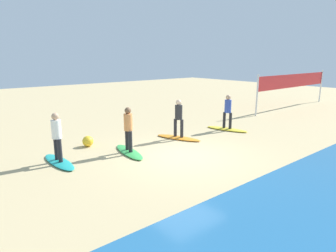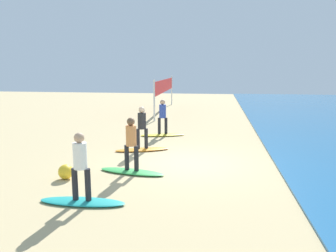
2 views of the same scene
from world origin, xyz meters
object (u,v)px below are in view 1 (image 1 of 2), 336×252
Objects in this scene: surfer_yellow at (228,109)px; surfer_green at (128,126)px; surfboard_yellow at (227,129)px; surfer_orange at (179,116)px; surfer_teal at (57,133)px; surfboard_green at (129,152)px; beach_ball at (88,141)px; surfboard_teal at (59,162)px; volleyball_net at (294,82)px; surfboard_orange at (178,138)px.

surfer_green is at bearing -0.33° from surfer_yellow.
surfboard_yellow is at bearing 0.00° from surfer_yellow.
surfer_orange is 1.00× the size of surfer_teal.
surfer_yellow is 0.78× the size of surfboard_green.
surfer_orange is 3.78× the size of beach_ball.
surfer_orange is 0.78× the size of surfboard_green.
surfboard_yellow is 0.99m from surfer_yellow.
surfboard_green is 1.00× the size of surfboard_teal.
surfer_orange is at bearing 176.77° from surfer_teal.
volleyball_net is at bearing -171.57° from surfer_yellow.
surfer_green reaches higher than beach_ball.
surfer_teal reaches higher than beach_ball.
surfer_yellow is 5.73m from surfboard_green.
surfer_yellow is at bearing 164.42° from beach_ball.
surfer_yellow is 8.14m from surfboard_teal.
surfer_teal is at bearing -3.23° from surfer_orange.
surfboard_orange is 1.28× the size of surfer_orange.
surfer_teal is at bearing -4.41° from surfer_yellow.
surfer_yellow is at bearing 99.70° from surfboard_green.
surfboard_orange is at bearing 85.63° from surfboard_teal.
surfboard_teal is at bearing 2.29° from volleyball_net.
surfer_orange is (2.90, -0.33, 0.00)m from surfer_yellow.
volleyball_net is at bearing 82.97° from surfboard_yellow.
surfer_green is 0.78× the size of surfboard_teal.
surfer_yellow reaches higher than surfboard_green.
beach_ball is at bearing 125.13° from surfboard_teal.
surfboard_yellow and surfboard_teal have the same top height.
surfboard_green is at bearing 6.20° from surfer_orange.
surfer_orange reaches higher than surfboard_green.
surfer_yellow and surfer_green have the same top height.
surfboard_yellow is 4.84× the size of beach_ball.
surfboard_green is 1.28× the size of surfer_green.
surfer_green is 1.00× the size of surfer_teal.
surfer_orange is 2.93m from surfboard_green.
surfboard_orange is (2.90, -0.33, -0.99)m from surfer_yellow.
surfboard_orange is 2.93m from surfer_green.
surfer_teal is (5.15, -0.29, 0.00)m from surfer_orange.
surfboard_yellow is 2.92m from surfboard_orange.
surfer_green reaches higher than surfboard_orange.
surfer_green is (2.74, 0.30, 0.99)m from surfboard_orange.
surfboard_orange is 4.84× the size of beach_ball.
surfer_orange is at bearing 85.63° from surfboard_teal.
surfboard_yellow is 3.08m from surfer_orange.
surfer_yellow reaches higher than surfboard_orange.
surfer_teal is (5.15, -0.29, 0.99)m from surfboard_orange.
surfer_orange is at bearing 106.23° from surfboard_green.
surfer_teal reaches higher than surfboard_orange.
beach_ball reaches higher than surfboard_yellow.
volleyball_net reaches higher than surfboard_green.
surfer_teal is 3.78× the size of beach_ball.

